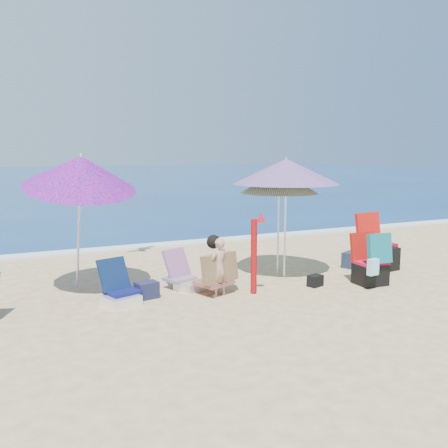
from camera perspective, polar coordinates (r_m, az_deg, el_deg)
name	(u,v)px	position (r m, az deg, el deg)	size (l,w,h in m)	color
ground	(268,300)	(7.76, 5.22, -8.91)	(120.00, 120.00, 0.00)	#D8BC84
sea	(39,177)	(51.57, -21.04, 5.17)	(120.00, 80.00, 0.12)	navy
foam	(166,244)	(12.30, -6.88, -2.39)	(120.00, 0.50, 0.04)	white
umbrella_turquoise	(286,171)	(8.90, 7.32, 6.17)	(2.31, 2.31, 2.24)	white
umbrella_striped	(279,182)	(9.33, 6.52, 4.97)	(1.95, 1.95, 2.01)	white
umbrella_blue	(81,172)	(8.03, -16.57, 5.89)	(1.97, 2.04, 2.44)	silver
furled_umbrella	(255,249)	(7.88, 3.70, -2.98)	(0.18, 0.34, 1.37)	#9E0B0D
chair_navy	(120,292)	(7.67, -12.21, -7.87)	(0.64, 0.76, 0.67)	#0D124B
chair_rainbow	(186,279)	(8.33, -4.55, -6.43)	(0.74, 0.81, 0.66)	#D06A49
camp_chair_left	(377,252)	(10.14, 17.63, -3.22)	(0.73, 0.77, 1.11)	#A50B22
camp_chair_right	(371,266)	(8.88, 16.96, -4.74)	(0.63, 0.71, 0.95)	#BF0D33
person_center	(218,267)	(7.87, -0.70, -5.09)	(0.75, 0.63, 0.96)	tan
bag_navy_a	(147,290)	(7.88, -9.10, -7.70)	(0.38, 0.31, 0.27)	#1B1F3C
bag_navy_b	(353,260)	(10.17, 14.95, -4.10)	(0.51, 0.46, 0.31)	#1B273C
bag_black_b	(315,281)	(8.61, 10.71, -6.59)	(0.30, 0.24, 0.20)	black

